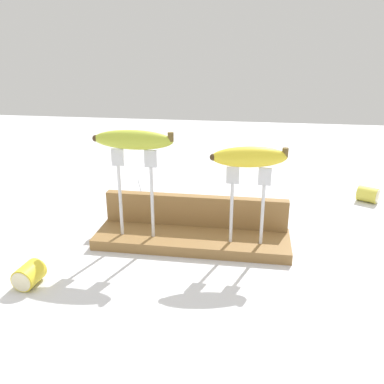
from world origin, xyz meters
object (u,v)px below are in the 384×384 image
at_px(banana_raised_left, 133,140).
at_px(banana_chunk_far, 29,275).
at_px(fork_stand_left, 135,186).
at_px(fork_stand_right, 248,198).
at_px(banana_raised_right, 250,157).
at_px(banana_chunk_near, 368,194).
at_px(wire_coil, 172,217).
at_px(fork_fallen_near, 142,191).

bearing_deg(banana_raised_left, banana_chunk_far, -129.06).
height_order(fork_stand_left, fork_stand_right, fork_stand_left).
bearing_deg(banana_raised_right, banana_chunk_far, -154.10).
height_order(banana_chunk_near, wire_coil, banana_chunk_near).
relative_size(fork_stand_right, banana_chunk_far, 3.05).
relative_size(banana_raised_left, banana_chunk_far, 3.14).
height_order(banana_chunk_far, wire_coil, banana_chunk_far).
distance_m(banana_raised_left, banana_chunk_near, 0.70).
height_order(fork_stand_right, banana_chunk_far, fork_stand_right).
bearing_deg(wire_coil, banana_chunk_near, 20.86).
relative_size(fork_stand_left, banana_chunk_near, 2.94).
bearing_deg(banana_chunk_near, fork_stand_left, -148.21).
bearing_deg(fork_stand_left, fork_stand_right, 0.00).
relative_size(banana_raised_right, banana_chunk_near, 2.36).
bearing_deg(fork_stand_left, fork_fallen_near, 103.82).
height_order(banana_raised_left, banana_raised_right, banana_raised_left).
bearing_deg(banana_chunk_near, banana_chunk_far, -143.12).
xyz_separation_m(fork_fallen_near, banana_chunk_near, (0.64, 0.03, 0.02)).
relative_size(banana_raised_left, wire_coil, 1.84).
bearing_deg(wire_coil, fork_stand_left, -106.57).
bearing_deg(fork_stand_right, banana_chunk_far, -154.10).
relative_size(fork_fallen_near, banana_chunk_far, 3.24).
xyz_separation_m(banana_raised_right, banana_chunk_near, (0.33, 0.35, -0.19)).
bearing_deg(fork_stand_right, fork_fallen_near, 134.15).
bearing_deg(fork_stand_left, banana_raised_left, 179.07).
relative_size(banana_chunk_far, wire_coil, 0.59).
relative_size(fork_stand_left, wire_coil, 2.08).
height_order(fork_stand_left, fork_fallen_near, fork_stand_left).
bearing_deg(fork_stand_left, banana_raised_right, -0.00).
height_order(banana_raised_left, wire_coil, banana_raised_left).
bearing_deg(fork_fallen_near, wire_coil, -54.07).
distance_m(fork_fallen_near, banana_chunk_far, 0.52).
xyz_separation_m(fork_stand_left, banana_chunk_far, (-0.15, -0.19, -0.12)).
bearing_deg(banana_chunk_far, wire_coil, 59.79).
distance_m(fork_stand_right, banana_chunk_far, 0.44).
distance_m(fork_stand_left, banana_raised_left, 0.10).
height_order(fork_fallen_near, banana_chunk_far, banana_chunk_far).
bearing_deg(fork_stand_right, fork_stand_left, 180.00).
distance_m(fork_stand_left, wire_coil, 0.21).
distance_m(fork_fallen_near, banana_chunk_near, 0.65).
height_order(fork_stand_left, banana_chunk_near, fork_stand_left).
relative_size(banana_chunk_near, wire_coil, 0.71).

